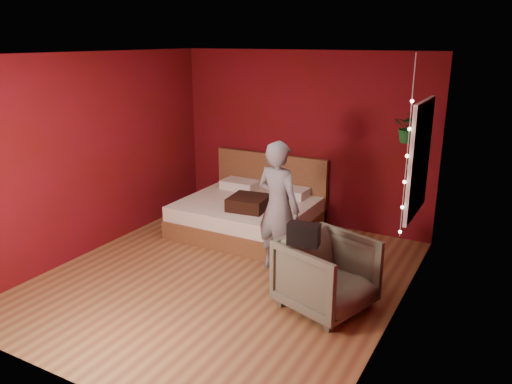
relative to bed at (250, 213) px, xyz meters
name	(u,v)px	position (x,y,z in m)	size (l,w,h in m)	color
floor	(225,277)	(0.49, -1.49, -0.27)	(4.50, 4.50, 0.00)	olive
room_walls	(222,140)	(0.49, -1.49, 1.41)	(4.04, 4.54, 2.62)	maroon
window	(419,159)	(2.46, -0.59, 1.23)	(0.05, 0.97, 1.27)	white
fairy_lights	(406,169)	(2.43, -1.11, 1.23)	(0.04, 0.04, 1.45)	silver
bed	(250,213)	(0.00, 0.00, 0.00)	(1.89, 1.60, 1.04)	brown
person	(278,207)	(0.95, -0.99, 0.54)	(0.59, 0.39, 1.63)	slate
armchair	(327,274)	(1.81, -1.58, 0.12)	(0.84, 0.86, 0.79)	#60614C
handbag	(304,234)	(1.65, -1.83, 0.63)	(0.31, 0.16, 0.22)	black
throw_pillow	(249,203)	(0.19, -0.35, 0.29)	(0.51, 0.51, 0.18)	black
hanging_plant	(409,127)	(2.21, -0.06, 1.48)	(0.36, 0.32, 1.04)	silver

